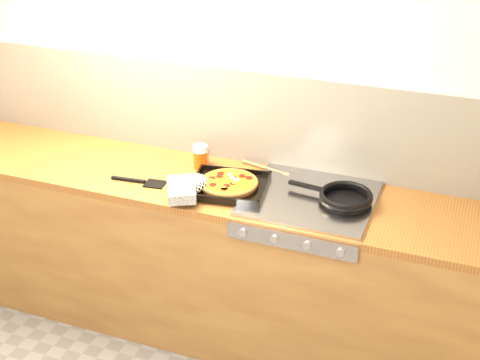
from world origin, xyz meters
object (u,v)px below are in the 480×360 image
at_px(frying_pan, 345,197).
at_px(pizza_on_tray, 216,185).
at_px(juice_glass, 200,157).
at_px(tomato_can, 202,157).

bearing_deg(frying_pan, pizza_on_tray, -170.31).
relative_size(pizza_on_tray, frying_pan, 1.14).
xyz_separation_m(pizza_on_tray, juice_glass, (-0.18, 0.22, 0.02)).
distance_m(pizza_on_tray, juice_glass, 0.28).
bearing_deg(tomato_can, frying_pan, -9.97).
xyz_separation_m(tomato_can, juice_glass, (0.00, -0.03, 0.01)).
height_order(pizza_on_tray, juice_glass, juice_glass).
bearing_deg(juice_glass, frying_pan, -8.15).
bearing_deg(frying_pan, tomato_can, 170.03).
bearing_deg(frying_pan, juice_glass, 171.85).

